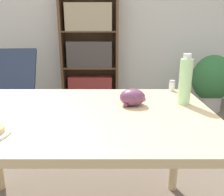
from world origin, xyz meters
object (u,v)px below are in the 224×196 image
object	(u,v)px
salt_shaker	(172,86)
potted_plant_floor	(213,81)
grape_bunch	(133,97)
lounge_chair_near	(8,101)
drink_bottle	(186,81)
bookshelf	(90,53)

from	to	relation	value
salt_shaker	potted_plant_floor	distance (m)	2.01
grape_bunch	lounge_chair_near	world-z (taller)	lounge_chair_near
potted_plant_floor	salt_shaker	bearing A→B (deg)	-120.19
drink_bottle	bookshelf	bearing A→B (deg)	106.95
salt_shaker	potted_plant_floor	size ratio (longest dim) A/B	0.09
salt_shaker	bookshelf	world-z (taller)	bookshelf
grape_bunch	potted_plant_floor	bearing A→B (deg)	57.54
bookshelf	potted_plant_floor	bearing A→B (deg)	-12.56
bookshelf	salt_shaker	bearing A→B (deg)	-70.95
lounge_chair_near	potted_plant_floor	xyz separation A→B (m)	(2.64, 0.52, 0.13)
grape_bunch	drink_bottle	bearing A→B (deg)	5.53
bookshelf	potted_plant_floor	size ratio (longest dim) A/B	2.08
drink_bottle	lounge_chair_near	size ratio (longest dim) A/B	0.31
grape_bunch	salt_shaker	size ratio (longest dim) A/B	2.01
grape_bunch	bookshelf	size ratio (longest dim) A/B	0.09
potted_plant_floor	lounge_chair_near	bearing A→B (deg)	-168.94
lounge_chair_near	bookshelf	world-z (taller)	bookshelf
lounge_chair_near	bookshelf	xyz separation A→B (m)	(0.92, 0.90, 0.48)
grape_bunch	bookshelf	world-z (taller)	bookshelf
salt_shaker	bookshelf	bearing A→B (deg)	109.05
grape_bunch	bookshelf	bearing A→B (deg)	100.44
grape_bunch	drink_bottle	size ratio (longest dim) A/B	0.52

